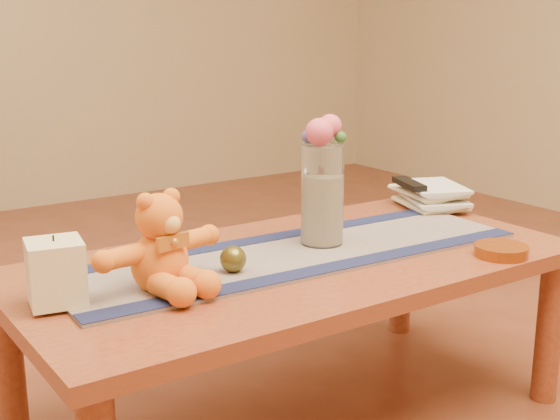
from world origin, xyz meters
TOP-DOWN VIEW (x-y plane):
  - coffee_table_top at (0.00, 0.00)m, footprint 1.40×0.70m
  - table_leg_fr at (0.64, -0.29)m, footprint 0.07×0.07m
  - table_leg_bl at (-0.64, 0.29)m, footprint 0.07×0.07m
  - table_leg_br at (0.64, 0.29)m, footprint 0.07×0.07m
  - persian_runner at (0.01, 0.02)m, footprint 1.21×0.40m
  - runner_border_near at (0.00, -0.13)m, footprint 1.20×0.11m
  - runner_border_far at (0.01, 0.16)m, footprint 1.20×0.11m
  - teddy_bear at (-0.38, -0.02)m, footprint 0.34×0.30m
  - pillar_candle at (-0.60, 0.01)m, footprint 0.13×0.13m
  - candle_wick at (-0.60, 0.01)m, footprint 0.00×0.00m
  - glass_vase at (0.11, 0.05)m, footprint 0.11×0.11m
  - potpourri_fill at (0.11, 0.05)m, footprint 0.09×0.09m
  - rose_left at (0.09, 0.04)m, footprint 0.07×0.07m
  - rose_right at (0.14, 0.05)m, footprint 0.06×0.06m
  - blue_flower_back at (0.12, 0.08)m, footprint 0.04×0.04m
  - blue_flower_side at (0.08, 0.07)m, footprint 0.04×0.04m
  - leaf_sprig at (0.15, 0.03)m, footprint 0.03×0.03m
  - bronze_ball at (-0.20, -0.02)m, footprint 0.07×0.07m
  - book_bottom at (0.57, 0.20)m, footprint 0.22×0.26m
  - book_lower at (0.57, 0.20)m, footprint 0.24×0.27m
  - book_upper at (0.56, 0.21)m, footprint 0.21×0.26m
  - book_top at (0.57, 0.20)m, footprint 0.24×0.27m
  - tv_remote at (0.57, 0.19)m, footprint 0.10×0.17m
  - amber_dish at (0.43, -0.28)m, footprint 0.17×0.17m

SIDE VIEW (x-z plane):
  - table_leg_fr at x=0.64m, z-range 0.00..0.41m
  - table_leg_bl at x=-0.64m, z-range 0.00..0.41m
  - table_leg_br at x=0.64m, z-range 0.00..0.41m
  - coffee_table_top at x=0.00m, z-range 0.41..0.45m
  - persian_runner at x=0.01m, z-range 0.45..0.46m
  - runner_border_near at x=0.00m, z-range 0.46..0.46m
  - runner_border_far at x=0.01m, z-range 0.46..0.46m
  - book_bottom at x=0.57m, z-range 0.45..0.47m
  - amber_dish at x=0.43m, z-range 0.45..0.48m
  - book_lower at x=0.57m, z-range 0.47..0.49m
  - bronze_ball at x=-0.20m, z-range 0.46..0.52m
  - book_upper at x=0.56m, z-range 0.49..0.51m
  - book_top at x=0.57m, z-range 0.51..0.53m
  - pillar_candle at x=-0.60m, z-range 0.46..0.59m
  - tv_remote at x=0.57m, z-range 0.53..0.54m
  - potpourri_fill at x=0.11m, z-range 0.46..0.64m
  - teddy_bear at x=-0.38m, z-range 0.46..0.66m
  - glass_vase at x=0.11m, z-range 0.46..0.72m
  - candle_wick at x=-0.60m, z-range 0.59..0.60m
  - leaf_sprig at x=0.15m, z-range 0.72..0.75m
  - blue_flower_side at x=0.08m, z-range 0.72..0.76m
  - blue_flower_back at x=0.12m, z-range 0.72..0.77m
  - rose_left at x=0.09m, z-range 0.72..0.79m
  - rose_right at x=0.14m, z-range 0.73..0.79m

